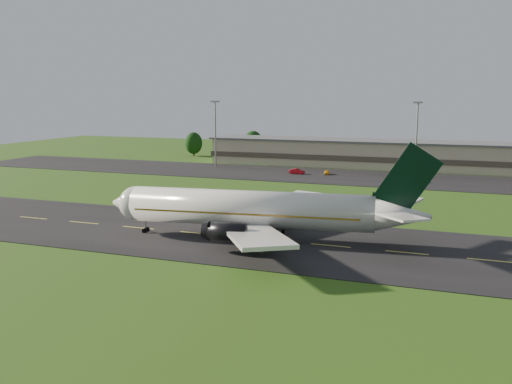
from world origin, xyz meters
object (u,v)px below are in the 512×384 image
(terminal, at_px, (425,156))
(light_mast_west, at_px, (215,126))
(service_vehicle_a, at_px, (327,172))
(service_vehicle_c, at_px, (414,180))
(service_vehicle_b, at_px, (297,171))
(airliner, at_px, (255,210))
(light_mast_centre, at_px, (417,130))

(terminal, xyz_separation_m, light_mast_west, (-61.40, -16.18, 8.75))
(service_vehicle_a, distance_m, service_vehicle_c, 25.21)
(service_vehicle_a, bearing_deg, service_vehicle_b, 179.65)
(service_vehicle_a, bearing_deg, airliner, -99.41)
(airliner, height_order, light_mast_centre, light_mast_centre)
(airliner, relative_size, service_vehicle_b, 11.53)
(airliner, height_order, service_vehicle_c, airliner)
(airliner, relative_size, service_vehicle_c, 9.95)
(light_mast_west, bearing_deg, service_vehicle_c, -11.07)
(terminal, bearing_deg, service_vehicle_c, -91.15)
(terminal, distance_m, service_vehicle_c, 28.27)
(airliner, xyz_separation_m, service_vehicle_c, (17.80, 67.99, -3.85))
(light_mast_west, height_order, service_vehicle_c, light_mast_west)
(terminal, bearing_deg, airliner, -100.82)
(service_vehicle_a, relative_size, service_vehicle_b, 0.79)
(light_mast_centre, relative_size, service_vehicle_b, 4.59)
(light_mast_west, relative_size, service_vehicle_b, 4.59)
(light_mast_centre, bearing_deg, terminal, 85.05)
(service_vehicle_c, bearing_deg, terminal, 100.53)
(airliner, height_order, service_vehicle_a, airliner)
(service_vehicle_c, bearing_deg, light_mast_west, -179.38)
(airliner, height_order, service_vehicle_b, airliner)
(service_vehicle_b, bearing_deg, terminal, -52.13)
(airliner, bearing_deg, terminal, 71.77)
(light_mast_centre, distance_m, service_vehicle_a, 26.95)
(light_mast_west, bearing_deg, light_mast_centre, 0.00)
(airliner, relative_size, light_mast_centre, 2.51)
(airliner, relative_size, terminal, 0.35)
(airliner, distance_m, light_mast_centre, 82.07)
(light_mast_west, relative_size, service_vehicle_c, 3.96)
(light_mast_centre, xyz_separation_m, service_vehicle_c, (0.84, -11.90, -11.92))
(service_vehicle_b, relative_size, service_vehicle_c, 0.86)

